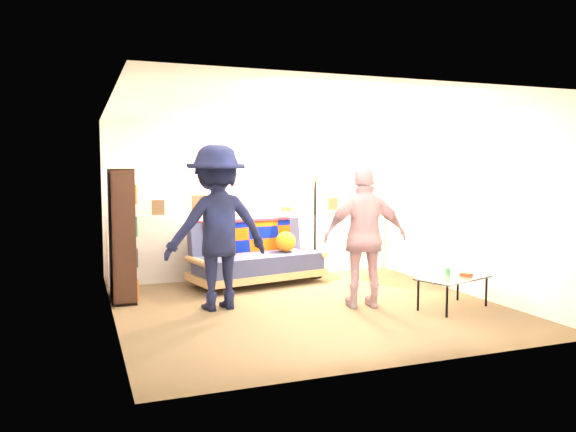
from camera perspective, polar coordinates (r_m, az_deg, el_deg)
The scene contains 10 objects.
ground at distance 7.18m, azimuth 1.13°, elevation -8.63°, with size 5.00×5.00×0.00m, color brown.
room_shell at distance 7.43m, azimuth -0.19°, elevation 4.82°, with size 4.60×5.05×2.45m.
half_wall_ledge at distance 8.76m, azimuth -3.22°, elevation -2.87°, with size 4.45×0.15×1.00m, color silver.
ledge_decor at distance 8.62m, azimuth -4.64°, elevation 1.51°, with size 2.97×0.02×0.45m.
futon_sofa at distance 8.21m, azimuth -3.26°, elevation -4.22°, with size 2.05×1.26×0.82m.
bookshelf at distance 7.46m, azimuth -16.55°, elevation -2.25°, with size 0.28×0.83×1.67m.
coffee_table at distance 7.03m, azimuth 16.44°, elevation -6.17°, with size 1.02×0.76×0.47m.
floor_lamp at distance 8.60m, azimuth 2.79°, elevation 1.31°, with size 0.34×0.30×1.62m.
person_left at distance 6.71m, azimuth -7.22°, elevation -1.16°, with size 1.26×0.72×1.95m, color black.
person_right at distance 6.79m, azimuth 7.84°, elevation -2.14°, with size 1.00×0.42×1.71m, color pink.
Camera 1 is at (-2.59, -6.49, 1.67)m, focal length 35.00 mm.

